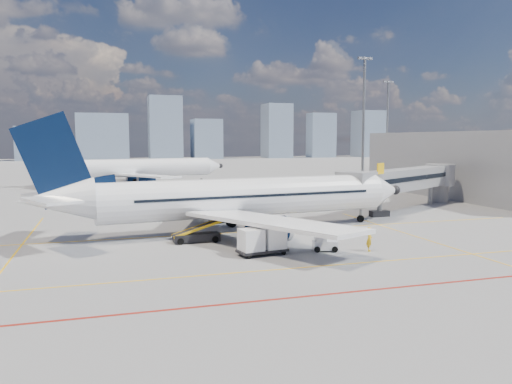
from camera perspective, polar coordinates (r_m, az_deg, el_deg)
ground at (r=40.63m, az=2.34°, el=-6.56°), size 420.00×420.00×0.00m
apron_markings at (r=36.85m, az=3.50°, el=-7.87°), size 90.00×35.12×0.01m
jet_bridge at (r=65.70m, az=17.05°, el=1.31°), size 23.55×15.78×6.30m
terminal_block at (r=82.75m, az=23.05°, el=2.89°), size 10.00×42.00×10.00m
floodlight_mast_ne at (r=105.70m, az=12.20°, el=8.47°), size 3.20×0.61×25.45m
floodlight_mast_far at (r=149.51m, az=14.78°, el=7.66°), size 3.20×0.61×25.45m
distant_skyline at (r=227.62m, az=-14.78°, el=6.55°), size 246.41×15.73×28.60m
main_aircraft at (r=47.68m, az=-2.64°, el=-0.75°), size 38.42×33.43×11.23m
second_aircraft at (r=100.28m, az=-13.76°, el=2.65°), size 36.37×31.53×10.79m
baggage_tug at (r=40.19m, az=7.74°, el=-5.81°), size 2.12×1.59×1.33m
cargo_dolly at (r=38.44m, az=0.72°, el=-5.53°), size 4.04×2.31×2.09m
belt_loader at (r=43.57m, az=-6.65°, el=-4.93°), size 5.69×1.66×2.31m
ramp_worker at (r=40.78m, az=12.82°, el=-5.27°), size 0.73×0.83×1.92m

